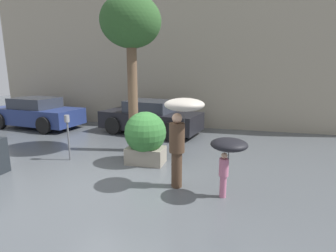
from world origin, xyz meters
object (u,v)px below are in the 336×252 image
(parked_car_far, at_px, (36,113))
(street_tree, at_px, (131,26))
(parking_meter, at_px, (68,128))
(planter_box, at_px, (145,136))
(person_child, at_px, (228,149))
(parked_car_near, at_px, (151,118))
(person_adult, at_px, (181,122))

(parked_car_far, height_order, street_tree, street_tree)
(parked_car_far, height_order, parking_meter, parked_car_far)
(parking_meter, bearing_deg, street_tree, 42.53)
(planter_box, xyz_separation_m, parking_meter, (-2.21, -0.32, 0.18))
(planter_box, xyz_separation_m, person_child, (2.26, -1.53, 0.26))
(parked_car_far, distance_m, parking_meter, 5.46)
(planter_box, height_order, parking_meter, planter_box)
(parked_car_near, bearing_deg, planter_box, -153.10)
(parked_car_far, bearing_deg, parked_car_near, -80.94)
(parking_meter, bearing_deg, planter_box, 8.27)
(person_adult, height_order, parked_car_near, person_adult)
(planter_box, relative_size, person_adult, 0.73)
(parked_car_far, bearing_deg, person_adult, -114.03)
(person_adult, relative_size, person_child, 1.59)
(planter_box, distance_m, parked_car_near, 3.61)
(planter_box, bearing_deg, parked_car_near, 106.13)
(street_tree, bearing_deg, parked_car_far, 158.53)
(planter_box, xyz_separation_m, person_adult, (1.26, -1.25, 0.70))
(planter_box, height_order, street_tree, street_tree)
(planter_box, relative_size, street_tree, 0.31)
(person_adult, height_order, street_tree, street_tree)
(parked_car_near, bearing_deg, parking_meter, 173.13)
(planter_box, relative_size, parked_car_near, 0.34)
(parking_meter, bearing_deg, parked_car_far, 139.53)
(parked_car_far, bearing_deg, street_tree, -105.11)
(planter_box, distance_m, street_tree, 3.30)
(planter_box, relative_size, parking_meter, 1.10)
(planter_box, bearing_deg, person_child, -34.04)
(person_adult, xyz_separation_m, parking_meter, (-3.47, 0.93, -0.53))
(person_child, height_order, parked_car_far, parked_car_far)
(person_child, distance_m, street_tree, 4.83)
(parked_car_near, distance_m, parked_car_far, 5.36)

